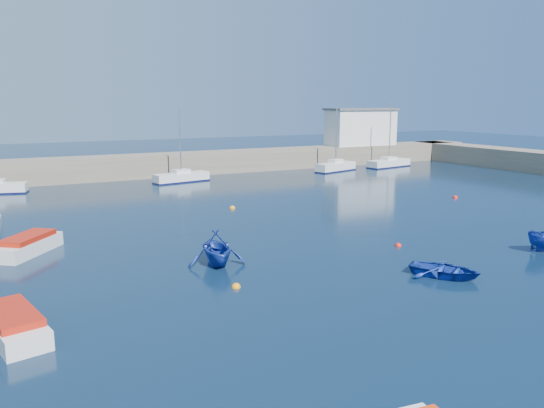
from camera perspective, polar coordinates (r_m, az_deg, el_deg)
name	(u,v)px	position (r m, az deg, el deg)	size (l,w,h in m)	color
ground	(435,300)	(25.13, 17.16, -9.82)	(220.00, 220.00, 0.00)	#0B1E33
back_wall	(157,165)	(65.20, -12.29, 4.11)	(96.00, 4.50, 2.60)	#6E6554
right_arm	(507,158)	(78.16, 23.99, 4.51)	(4.50, 32.00, 2.60)	#6E6554
harbor_office	(361,128)	(78.21, 9.52, 8.09)	(10.00, 4.00, 5.00)	silver
sailboat_6	(181,177)	(59.64, -9.73, 2.88)	(6.42, 2.81, 8.15)	silver
sailboat_7	(336,166)	(68.63, 6.85, 4.03)	(6.38, 3.41, 8.16)	silver
sailboat_8	(389,163)	(74.39, 12.44, 4.33)	(7.10, 3.13, 8.90)	silver
motorboat_0	(13,324)	(22.65, -26.12, -11.49)	(2.53, 4.77, 1.02)	silver
motorboat_1	(28,245)	(34.00, -24.75, -4.01)	(4.09, 4.60, 1.12)	silver
dinghy_center	(445,270)	(28.28, 18.09, -6.78)	(2.47, 3.46, 0.72)	navy
dinghy_left	(216,248)	(28.89, -6.02, -4.70)	(3.10, 3.59, 1.89)	navy
buoy_0	(236,287)	(25.60, -3.89, -8.95)	(0.45, 0.45, 0.45)	orange
buoy_1	(398,246)	(33.55, 13.42, -4.42)	(0.41, 0.41, 0.41)	red
buoy_3	(232,209)	(44.18, -4.28, -0.49)	(0.49, 0.49, 0.49)	orange
buoy_4	(455,198)	(51.87, 19.10, 0.63)	(0.47, 0.47, 0.47)	red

